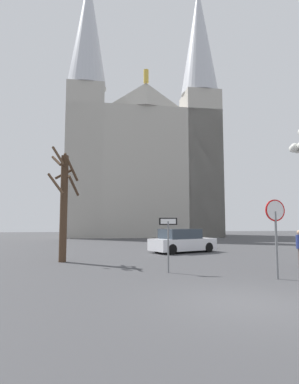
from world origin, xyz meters
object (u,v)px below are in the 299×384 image
at_px(bare_tree, 64,202).
at_px(parked_car_near_white, 182,241).
at_px(cathedral, 142,154).
at_px(one_way_arrow_sign, 168,236).
at_px(stop_sign, 276,223).

height_order(bare_tree, parked_car_near_white, bare_tree).
height_order(cathedral, parked_car_near_white, cathedral).
bearing_deg(one_way_arrow_sign, parked_car_near_white, 70.64).
bearing_deg(bare_tree, parked_car_near_white, 28.28).
xyz_separation_m(one_way_arrow_sign, parked_car_near_white, (2.82, 8.04, -0.70)).
bearing_deg(stop_sign, parked_car_near_white, 93.44).
bearing_deg(bare_tree, cathedral, 73.63).
xyz_separation_m(cathedral, stop_sign, (-0.34, -34.01, -9.94)).
distance_m(bare_tree, parked_car_near_white, 8.54).
bearing_deg(one_way_arrow_sign, bare_tree, 137.02).
xyz_separation_m(cathedral, bare_tree, (-8.20, -27.90, -8.92)).
distance_m(cathedral, one_way_arrow_sign, 33.91).
bearing_deg(stop_sign, bare_tree, 142.13).
xyz_separation_m(cathedral, one_way_arrow_sign, (-3.76, -32.03, -10.46)).
bearing_deg(one_way_arrow_sign, cathedral, 83.30).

